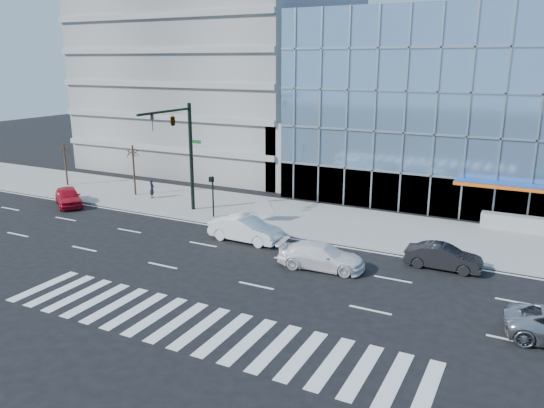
{
  "coord_description": "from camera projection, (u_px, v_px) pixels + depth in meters",
  "views": [
    {
      "loc": [
        12.15,
        -25.87,
        11.1
      ],
      "look_at": [
        -2.69,
        3.0,
        2.3
      ],
      "focal_mm": 35.0,
      "sensor_mm": 36.0,
      "label": 1
    }
  ],
  "objects": [
    {
      "name": "white_suv",
      "position": [
        321.0,
        256.0,
        29.16
      ],
      "size": [
        5.01,
        2.47,
        1.4
      ],
      "primitive_type": "imported",
      "rotation": [
        0.0,
        0.0,
        1.68
      ],
      "color": "white",
      "rests_on": "ground"
    },
    {
      "name": "ground",
      "position": [
        290.0,
        260.0,
        30.47
      ],
      "size": [
        160.0,
        160.0,
        0.0
      ],
      "primitive_type": "plane",
      "color": "black",
      "rests_on": "ground"
    },
    {
      "name": "tilted_panel",
      "position": [
        264.0,
        208.0,
        37.32
      ],
      "size": [
        1.82,
        0.16,
        1.82
      ],
      "primitive_type": "cube",
      "rotation": [
        0.0,
        0.94,
        -0.05
      ],
      "color": "#A7A7A7",
      "rests_on": "sidewalk"
    },
    {
      "name": "ramp_block",
      "position": [
        315.0,
        154.0,
        47.79
      ],
      "size": [
        6.0,
        8.0,
        6.0
      ],
      "primitive_type": "cube",
      "color": "gray",
      "rests_on": "ground"
    },
    {
      "name": "street_tree_near",
      "position": [
        133.0,
        152.0,
        43.86
      ],
      "size": [
        1.1,
        1.1,
        4.23
      ],
      "color": "#332319",
      "rests_on": "sidewalk"
    },
    {
      "name": "white_sedan",
      "position": [
        246.0,
        229.0,
        33.56
      ],
      "size": [
        4.83,
        1.79,
        1.58
      ],
      "primitive_type": "imported",
      "rotation": [
        0.0,
        0.0,
        1.55
      ],
      "color": "white",
      "rests_on": "ground"
    },
    {
      "name": "sidewalk",
      "position": [
        338.0,
        223.0,
        37.32
      ],
      "size": [
        120.0,
        8.0,
        0.15
      ],
      "primitive_type": "cube",
      "color": "gray",
      "rests_on": "ground"
    },
    {
      "name": "traffic_signal",
      "position": [
        178.0,
        133.0,
        37.63
      ],
      "size": [
        1.14,
        5.74,
        8.0
      ],
      "color": "black",
      "rests_on": "sidewalk"
    },
    {
      "name": "street_tree_far",
      "position": [
        64.0,
        149.0,
        47.48
      ],
      "size": [
        1.1,
        1.1,
        3.87
      ],
      "color": "#332319",
      "rests_on": "sidewalk"
    },
    {
      "name": "red_sedan",
      "position": [
        68.0,
        197.0,
        41.81
      ],
      "size": [
        4.5,
        3.92,
        1.47
      ],
      "primitive_type": "imported",
      "rotation": [
        0.0,
        0.0,
        0.95
      ],
      "color": "#B80E20",
      "rests_on": "ground"
    },
    {
      "name": "pedestrian",
      "position": [
        152.0,
        189.0,
        43.54
      ],
      "size": [
        0.56,
        0.67,
        1.58
      ],
      "primitive_type": "imported",
      "rotation": [
        0.0,
        0.0,
        1.94
      ],
      "color": "black",
      "rests_on": "sidewalk"
    },
    {
      "name": "parking_garage",
      "position": [
        228.0,
        71.0,
        59.0
      ],
      "size": [
        24.0,
        24.0,
        20.0
      ],
      "primitive_type": "cube",
      "color": "gray",
      "rests_on": "ground"
    },
    {
      "name": "dark_sedan",
      "position": [
        443.0,
        257.0,
        29.1
      ],
      "size": [
        4.12,
        1.49,
        1.35
      ],
      "primitive_type": "imported",
      "rotation": [
        0.0,
        0.0,
        1.58
      ],
      "color": "black",
      "rests_on": "ground"
    },
    {
      "name": "ped_signal_post",
      "position": [
        212.0,
        190.0,
        37.91
      ],
      "size": [
        0.3,
        0.33,
        3.0
      ],
      "color": "black",
      "rests_on": "sidewalk"
    }
  ]
}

